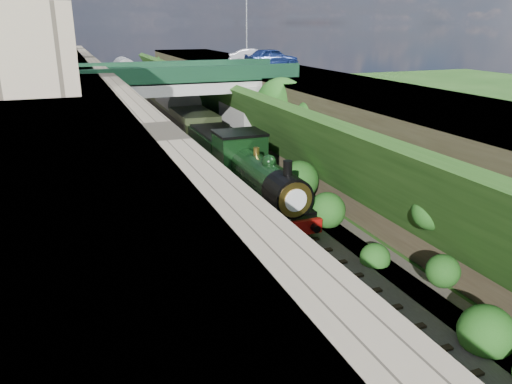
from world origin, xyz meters
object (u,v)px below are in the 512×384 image
object	(u,v)px
car_silver	(254,57)
locomotive	(257,180)
car_blue	(272,58)
lamppost	(247,29)
tender	(219,154)
tree	(282,105)
road_bridge	(193,106)

from	to	relation	value
car_silver	locomotive	bearing A→B (deg)	173.57
car_blue	car_silver	world-z (taller)	car_blue
lamppost	car_blue	size ratio (longest dim) A/B	1.19
car_silver	locomotive	xyz separation A→B (m)	(-7.71, -20.80, -5.14)
tender	tree	bearing A→B (deg)	1.39
tree	lamppost	size ratio (longest dim) A/B	1.10
lamppost	tender	bearing A→B (deg)	-117.74
road_bridge	car_blue	world-z (taller)	car_blue
road_bridge	tender	distance (m)	6.31
road_bridge	tree	distance (m)	7.58
road_bridge	car_blue	xyz separation A→B (m)	(8.90, 5.60, 3.03)
car_silver	lamppost	bearing A→B (deg)	123.96
car_silver	road_bridge	bearing A→B (deg)	147.67
road_bridge	car_silver	world-z (taller)	car_silver
tree	car_silver	bearing A→B (deg)	77.32
road_bridge	lamppost	size ratio (longest dim) A/B	2.67
road_bridge	locomotive	size ratio (longest dim) A/B	1.56
road_bridge	tree	xyz separation A→B (m)	(4.97, -5.69, 0.57)
lamppost	car_silver	bearing A→B (deg)	20.05
road_bridge	tree	bearing A→B (deg)	-48.88
road_bridge	car_blue	bearing A→B (deg)	32.19
lamppost	car_blue	bearing A→B (deg)	-45.06
lamppost	tender	size ratio (longest dim) A/B	1.00
tree	locomotive	size ratio (longest dim) A/B	0.65
road_bridge	locomotive	distance (m)	13.35
locomotive	tender	world-z (taller)	locomotive
road_bridge	tender	bearing A→B (deg)	-87.48
car_blue	car_silver	bearing A→B (deg)	16.53
tender	lamppost	bearing A→B (deg)	62.26
car_blue	locomotive	bearing A→B (deg)	147.09
car_silver	car_blue	bearing A→B (deg)	-141.38
locomotive	road_bridge	bearing A→B (deg)	91.11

